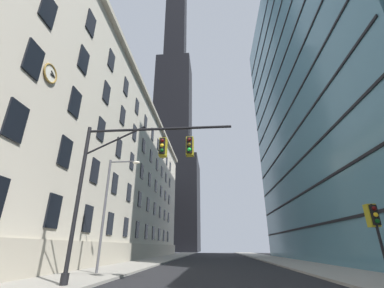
{
  "coord_description": "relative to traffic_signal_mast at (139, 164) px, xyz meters",
  "views": [
    {
      "loc": [
        -0.25,
        -8.63,
        1.77
      ],
      "look_at": [
        -3.11,
        25.93,
        15.82
      ],
      "focal_mm": 23.79,
      "sensor_mm": 36.0,
      "label": 1
    }
  ],
  "objects": [
    {
      "name": "glass_office_midrise",
      "position": [
        22.99,
        22.5,
        19.17
      ],
      "size": [
        15.88,
        44.51,
        50.0
      ],
      "color": "teal",
      "rests_on": "ground"
    },
    {
      "name": "street_lamppost",
      "position": [
        -3.68,
        5.63,
        -0.99
      ],
      "size": [
        2.45,
        0.32,
        7.89
      ],
      "color": "#47474C",
      "rests_on": "sidewalk_left"
    },
    {
      "name": "dark_skyscraper",
      "position": [
        -13.79,
        92.87,
        46.28
      ],
      "size": [
        23.41,
        23.41,
        180.5
      ],
      "color": "black",
      "rests_on": "ground"
    },
    {
      "name": "traffic_signal_mast",
      "position": [
        0.0,
        0.0,
        0.0
      ],
      "size": [
        8.18,
        0.63,
        7.94
      ],
      "color": "black",
      "rests_on": "sidewalk_left"
    },
    {
      "name": "traffic_light_near_right",
      "position": [
        11.25,
        0.25,
        -2.89
      ],
      "size": [
        0.4,
        0.63,
        3.5
      ],
      "color": "black",
      "rests_on": "sidewalk_right"
    },
    {
      "name": "station_building",
      "position": [
        -15.53,
        24.24,
        7.11
      ],
      "size": [
        17.95,
        68.47,
        25.91
      ],
      "color": "beige",
      "rests_on": "ground"
    }
  ]
}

